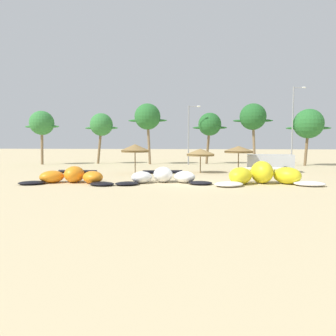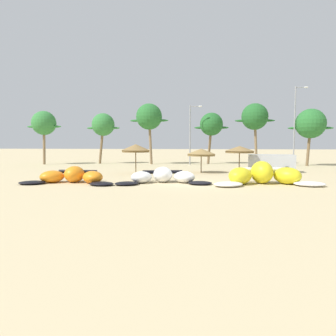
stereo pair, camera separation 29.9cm
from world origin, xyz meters
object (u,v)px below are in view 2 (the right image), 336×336
at_px(beach_umbrella_near_palms, 240,149).
at_px(palm_center_right, 255,117).
at_px(kite_left_of_center, 264,175).
at_px(palm_left_of_gap, 149,117).
at_px(kite_far_left, 72,177).
at_px(kite_left, 163,177).
at_px(beach_umbrella_near_van, 136,148).
at_px(palm_left, 103,125).
at_px(palm_leftmost, 44,123).
at_px(lamppost_west, 191,131).
at_px(beach_umbrella_middle, 201,152).
at_px(palm_center_left, 211,125).
at_px(palm_right_of_gap, 311,124).
at_px(parked_van, 270,162).

height_order(beach_umbrella_near_palms, palm_center_right, palm_center_right).
relative_size(kite_left_of_center, palm_left_of_gap, 0.96).
xyz_separation_m(kite_far_left, kite_left, (6.90, 0.86, -0.02)).
bearing_deg(kite_left_of_center, beach_umbrella_near_van, 148.63).
bearing_deg(palm_left, palm_leftmost, -160.93).
height_order(kite_far_left, palm_leftmost, palm_leftmost).
bearing_deg(lamppost_west, beach_umbrella_near_van, -109.69).
xyz_separation_m(palm_left, palm_left_of_gap, (6.95, -0.46, 1.06)).
distance_m(kite_left, kite_left_of_center, 7.55).
height_order(beach_umbrella_near_van, palm_center_right, palm_center_right).
bearing_deg(beach_umbrella_middle, lamppost_west, 97.43).
bearing_deg(palm_left_of_gap, kite_left, -77.20).
height_order(kite_left, palm_center_left, palm_center_left).
relative_size(beach_umbrella_near_van, beach_umbrella_middle, 1.00).
xyz_separation_m(beach_umbrella_near_van, palm_center_left, (7.73, 15.86, 3.16)).
bearing_deg(palm_center_left, palm_right_of_gap, -11.50).
bearing_deg(kite_left, beach_umbrella_near_van, 117.88).
distance_m(kite_far_left, palm_center_right, 29.91).
relative_size(parked_van, lamppost_west, 0.59).
relative_size(parked_van, palm_center_right, 0.56).
height_order(beach_umbrella_near_palms, palm_leftmost, palm_leftmost).
bearing_deg(beach_umbrella_middle, beach_umbrella_near_van, -166.06).
xyz_separation_m(palm_left, palm_center_left, (15.81, 1.28, 0.03)).
bearing_deg(palm_left_of_gap, beach_umbrella_middle, -58.77).
distance_m(kite_left_of_center, beach_umbrella_near_van, 13.24).
bearing_deg(palm_left_of_gap, palm_center_left, 11.10).
relative_size(kite_left, palm_right_of_gap, 0.99).
bearing_deg(beach_umbrella_near_palms, kite_far_left, -143.55).
bearing_deg(beach_umbrella_middle, palm_left_of_gap, 121.23).
distance_m(kite_far_left, parked_van, 20.14).
distance_m(kite_left_of_center, palm_center_right, 23.73).
bearing_deg(parked_van, palm_center_right, 88.86).
distance_m(palm_leftmost, palm_center_left, 23.90).
distance_m(kite_left, palm_right_of_gap, 26.87).
xyz_separation_m(palm_leftmost, palm_right_of_gap, (36.55, 1.32, -0.23)).
xyz_separation_m(beach_umbrella_middle, palm_right_of_gap, (14.25, 11.62, 3.46)).
relative_size(kite_left_of_center, parked_van, 1.71).
relative_size(beach_umbrella_near_van, palm_left, 0.40).
distance_m(beach_umbrella_near_palms, palm_center_right, 14.75).
xyz_separation_m(kite_left, parked_van, (9.98, 10.11, 0.62)).
bearing_deg(palm_left, parked_van, -27.65).
bearing_deg(palm_right_of_gap, beach_umbrella_near_palms, -133.45).
xyz_separation_m(kite_far_left, lamppost_west, (8.14, 21.43, 4.17)).
height_order(palm_leftmost, palm_left, palm_leftmost).
bearing_deg(palm_center_right, palm_leftmost, -172.24).
distance_m(palm_center_right, lamppost_west, 9.50).
distance_m(palm_leftmost, palm_center_right, 30.01).
bearing_deg(lamppost_west, palm_leftmost, -175.12).
relative_size(kite_far_left, parked_van, 1.58).
xyz_separation_m(palm_leftmost, palm_left, (7.76, 2.68, -0.12)).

